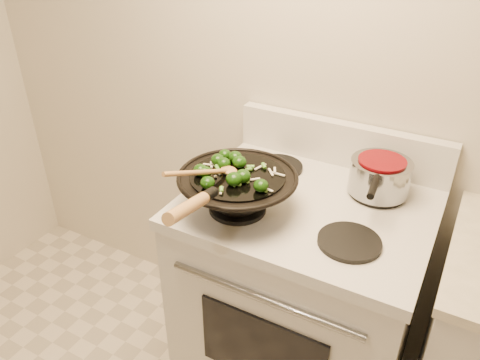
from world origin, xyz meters
The scene contains 5 objects.
stove centered at (-0.01, 1.17, 0.47)m, with size 0.78×0.67×1.08m.
wok centered at (-0.19, 1.02, 1.00)m, with size 0.37×0.61×0.24m.
stirfry centered at (-0.22, 1.01, 1.06)m, with size 0.26×0.22×0.04m.
wooden_spoon centered at (-0.24, 0.95, 1.08)m, with size 0.11×0.26×0.09m.
saucepan centered at (0.17, 1.32, 0.99)m, with size 0.20×0.31×0.11m.
Camera 1 is at (0.40, -0.04, 1.75)m, focal length 35.00 mm.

